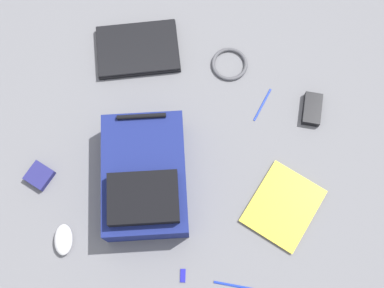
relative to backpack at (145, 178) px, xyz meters
The scene contains 11 objects.
ground_plane 0.22m from the backpack, 65.14° to the left, with size 3.34×3.34×0.00m, color slate.
backpack is the anchor object (origin of this frame).
laptop 0.55m from the backpack, 108.50° to the left, with size 0.38×0.32×0.03m.
book_red 0.50m from the backpack, ahead, with size 0.29×0.32×0.01m.
computer_mouse 0.35m from the backpack, 130.69° to the right, with size 0.06×0.11×0.04m, color silver.
cable_coil 0.58m from the backpack, 70.07° to the left, with size 0.14×0.14×0.01m, color #4C4C51.
power_brick 0.69m from the backpack, 37.80° to the left, with size 0.07×0.13×0.03m, color black.
pen_black 0.54m from the backpack, 48.53° to the left, with size 0.01×0.01×0.15m, color #1933B2.
pen_blue 0.48m from the backpack, 35.92° to the right, with size 0.01×0.01×0.14m, color #1933B2.
earbud_pouch 0.40m from the backpack, behind, with size 0.08×0.08×0.03m, color navy.
usb_stick 0.36m from the backpack, 54.51° to the right, with size 0.02×0.05×0.01m, color #191999.
Camera 1 is at (0.16, -0.53, 1.69)m, focal length 44.43 mm.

